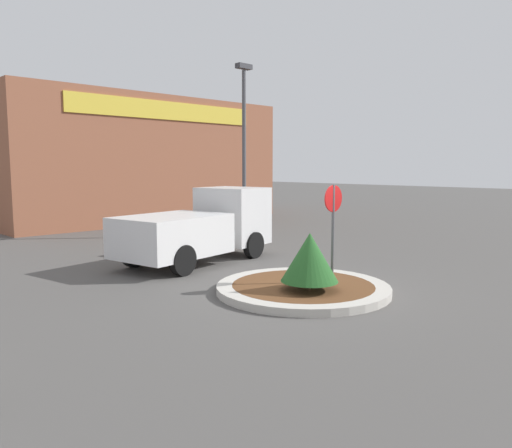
{
  "coord_description": "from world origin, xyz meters",
  "views": [
    {
      "loc": [
        -8.63,
        -7.42,
        2.91
      ],
      "look_at": [
        0.56,
        2.16,
        1.37
      ],
      "focal_mm": 35.0,
      "sensor_mm": 36.0,
      "label": 1
    }
  ],
  "objects": [
    {
      "name": "light_pole",
      "position": [
        5.39,
        7.9,
        4.08
      ],
      "size": [
        0.7,
        0.3,
        7.03
      ],
      "color": "#4C4C51",
      "rests_on": "ground_plane"
    },
    {
      "name": "traffic_island",
      "position": [
        0.0,
        0.0,
        0.09
      ],
      "size": [
        4.02,
        4.02,
        0.18
      ],
      "color": "#BCB7AD",
      "rests_on": "ground_plane"
    },
    {
      "name": "ground_plane",
      "position": [
        0.0,
        0.0,
        0.0
      ],
      "size": [
        120.0,
        120.0,
        0.0
      ],
      "primitive_type": "plane",
      "color": "#514F4C"
    },
    {
      "name": "storefront_building",
      "position": [
        5.74,
        16.95,
        3.25
      ],
      "size": [
        15.1,
        6.07,
        6.48
      ],
      "color": "#93563D",
      "rests_on": "ground_plane"
    },
    {
      "name": "island_shrub",
      "position": [
        -0.3,
        -0.44,
        0.92
      ],
      "size": [
        1.27,
        1.27,
        1.28
      ],
      "color": "brown",
      "rests_on": "traffic_island"
    },
    {
      "name": "stop_sign",
      "position": [
        0.7,
        -0.31,
        1.7
      ],
      "size": [
        0.63,
        0.07,
        2.49
      ],
      "color": "#4C4C51",
      "rests_on": "ground_plane"
    },
    {
      "name": "utility_truck",
      "position": [
        0.64,
        4.66,
        1.07
      ],
      "size": [
        5.46,
        2.95,
        2.22
      ],
      "rotation": [
        0.0,
        0.0,
        0.18
      ],
      "color": "silver",
      "rests_on": "ground_plane"
    }
  ]
}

